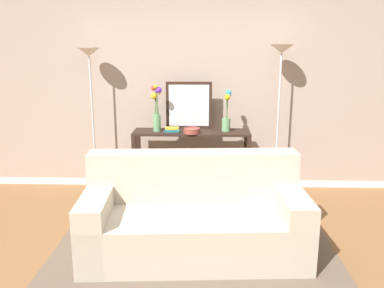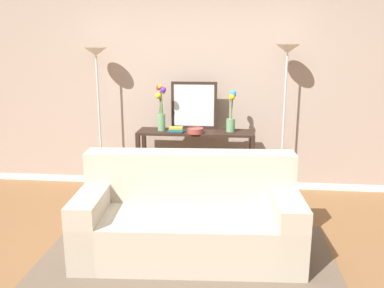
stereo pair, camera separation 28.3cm
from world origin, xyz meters
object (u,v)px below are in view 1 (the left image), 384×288
Objects in this scene: couch at (194,220)px; book_stack at (172,130)px; wall_mirror at (189,105)px; vase_short_flowers at (227,115)px; fruit_bowl at (192,130)px; console_table at (192,151)px; floor_lamp_left at (91,81)px; floor_lamp_right at (280,79)px; vase_tall_flowers at (157,109)px; book_row_under_console at (159,190)px.

book_stack is (-0.30, 1.32, 0.54)m from couch.
wall_mirror reaches higher than vase_short_flowers.
book_stack is at bearing -169.41° from vase_short_flowers.
fruit_bowl is at bearing -3.81° from book_stack.
floor_lamp_left reaches higher than console_table.
book_stack is (-0.23, -0.10, 0.28)m from console_table.
floor_lamp_right reaches higher than vase_tall_flowers.
floor_lamp_right reaches higher than vase_short_flowers.
book_stack is (-0.19, -0.26, -0.26)m from wall_mirror.
wall_mirror reaches higher than couch.
fruit_bowl is (-0.41, -0.14, -0.16)m from vase_short_flowers.
fruit_bowl is at bearing -15.92° from book_row_under_console.
vase_short_flowers is (-0.62, -0.04, -0.43)m from floor_lamp_right.
fruit_bowl is at bearing -8.49° from floor_lamp_left.
floor_lamp_right is at bearing 9.98° from fruit_bowl.
wall_mirror is 2.98× the size of fruit_bowl.
floor_lamp_right is at bearing 7.43° from book_stack.
book_row_under_console is at bearing -177.47° from floor_lamp_right.
book_row_under_console is (-1.45, -0.06, -1.39)m from floor_lamp_right.
floor_lamp_right reaches higher than wall_mirror.
floor_lamp_left is at bearing 178.45° from vase_short_flowers.
book_row_under_console is (-0.42, 0.12, -0.80)m from fruit_bowl.
vase_tall_flowers reaches higher than book_stack.
couch is at bearing -123.20° from floor_lamp_right.
vase_tall_flowers is at bearing -155.64° from wall_mirror.
book_row_under_console is (0.81, -0.06, -1.37)m from floor_lamp_left.
vase_short_flowers is 1.42× the size of book_row_under_console.
floor_lamp_right reaches higher than console_table.
vase_short_flowers reaches higher than couch.
console_table is 2.84× the size of vase_short_flowers.
fruit_bowl is at bearing -80.59° from wall_mirror.
wall_mirror is 1.03× the size of vase_tall_flowers.
book_stack is 0.82m from book_row_under_console.
wall_mirror reaches higher than book_stack.
book_row_under_console is at bearing 57.04° from vase_tall_flowers.
wall_mirror is at bearing 53.12° from book_stack.
floor_lamp_left is at bearing 171.51° from fruit_bowl.
fruit_bowl is (0.43, -0.10, -0.23)m from vase_tall_flowers.
vase_short_flowers is (0.84, 0.04, -0.07)m from vase_tall_flowers.
floor_lamp_left is at bearing 130.78° from couch.
vase_tall_flowers is 0.84m from vase_short_flowers.
couch is at bearing -71.47° from book_row_under_console.
wall_mirror reaches higher than fruit_bowl.
wall_mirror is at bearing 103.49° from console_table.
floor_lamp_right reaches higher than book_stack.
book_row_under_console is (-0.83, -0.02, -0.96)m from vase_short_flowers.
wall_mirror is at bearing 163.47° from vase_short_flowers.
floor_lamp_left reaches higher than vase_tall_flowers.
vase_short_flowers is 2.55× the size of fruit_bowl.
console_table is 1.48m from floor_lamp_left.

